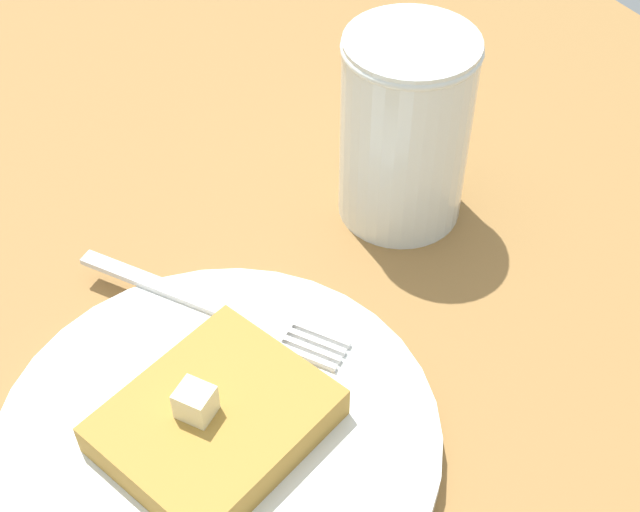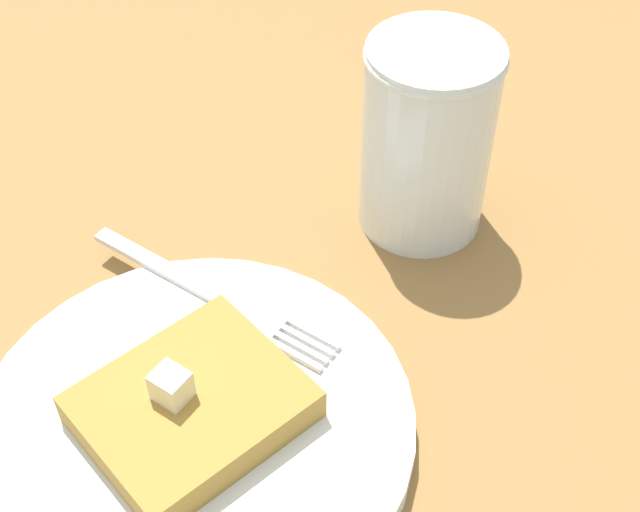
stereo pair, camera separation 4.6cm
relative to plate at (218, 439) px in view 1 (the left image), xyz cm
name	(u,v)px [view 1 (the left image)]	position (x,y,z in cm)	size (l,w,h in cm)	color
plate	(218,439)	(0.00, 0.00, 0.00)	(21.33, 21.33, 1.46)	silver
toast_slice_center	(216,421)	(0.00, 0.00, 1.54)	(8.19, 9.76, 1.85)	#A57A30
butter_pat_primary	(195,402)	(-0.25, -0.72, 3.27)	(1.61, 1.45, 1.61)	beige
fork	(224,311)	(-6.37, 3.70, 0.79)	(14.32, 9.72, 0.36)	silver
syrup_jar	(404,139)	(-9.60, 17.37, 4.44)	(7.67, 7.67, 11.88)	#371606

